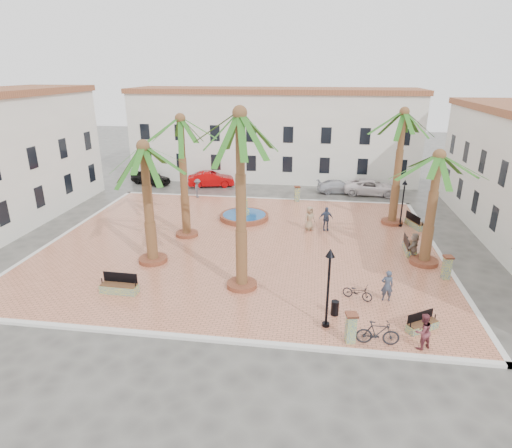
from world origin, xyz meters
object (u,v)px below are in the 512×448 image
at_px(car_white, 371,187).
at_px(palm_s, 240,133).
at_px(palm_nw, 181,132).
at_px(fountain, 244,215).
at_px(pedestrian_fountain_b, 326,219).
at_px(cyclist_b, 423,331).
at_px(bench_ne, 415,223).
at_px(palm_ne, 403,125).
at_px(bollard_e, 447,267).
at_px(bollard_n, 297,194).
at_px(bench_se, 422,325).
at_px(car_silver, 339,187).
at_px(palm_e, 437,171).
at_px(bollard_se, 351,327).
at_px(bicycle_a, 358,292).
at_px(car_black, 150,177).
at_px(car_red, 211,179).
at_px(lamppost_s, 329,275).
at_px(pedestrian_fountain_a, 310,218).
at_px(bench_e, 409,248).
at_px(lamppost_e, 403,195).
at_px(litter_bin, 335,308).
at_px(palm_sw, 144,162).
at_px(pedestrian_east, 414,246).
at_px(pedestrian_north, 198,188).
at_px(bench_s, 119,287).
at_px(cyclist_a, 387,286).
at_px(bicycle_b, 378,333).

bearing_deg(car_white, palm_s, 158.36).
bearing_deg(palm_nw, car_white, 42.93).
distance_m(fountain, pedestrian_fountain_b, 6.62).
bearing_deg(cyclist_b, bench_ne, -129.39).
height_order(palm_ne, bollard_e, palm_ne).
height_order(bollard_n, pedestrian_fountain_b, pedestrian_fountain_b).
bearing_deg(bench_se, car_silver, 63.77).
bearing_deg(palm_ne, bench_ne, -22.15).
relative_size(palm_e, pedestrian_fountain_b, 3.95).
bearing_deg(pedestrian_fountain_b, bench_ne, 1.19).
xyz_separation_m(bollard_se, bicycle_a, (0.60, 3.81, -0.32)).
relative_size(pedestrian_fountain_b, car_black, 0.41).
relative_size(bollard_se, bicycle_a, 0.90).
relative_size(bollard_e, car_red, 0.30).
height_order(bicycle_a, car_black, car_black).
height_order(lamppost_s, bollard_e, lamppost_s).
distance_m(palm_s, pedestrian_fountain_a, 12.42).
bearing_deg(bench_e, lamppost_e, -2.09).
bearing_deg(litter_bin, palm_sw, 157.21).
distance_m(bench_ne, bollard_e, 8.50).
relative_size(bench_se, bench_e, 0.82).
height_order(bollard_n, pedestrian_east, pedestrian_east).
distance_m(pedestrian_north, car_red, 4.49).
distance_m(palm_ne, bollard_se, 17.87).
relative_size(bollard_n, pedestrian_east, 0.83).
bearing_deg(lamppost_s, car_white, 79.10).
relative_size(fountain, car_silver, 0.92).
bearing_deg(palm_s, lamppost_e, 47.46).
height_order(bench_s, cyclist_a, cyclist_a).
distance_m(pedestrian_fountain_b, car_black, 21.38).
xyz_separation_m(lamppost_e, litter_bin, (-5.26, -13.31, -2.08)).
relative_size(palm_ne, bench_s, 4.30).
bearing_deg(car_white, palm_ne, -173.14).
bearing_deg(car_white, palm_sw, 142.22).
distance_m(palm_sw, bench_s, 7.17).
height_order(palm_ne, car_red, palm_ne).
bearing_deg(cyclist_a, bollard_n, -74.66).
bearing_deg(bicycle_a, palm_s, 106.75).
bearing_deg(car_white, pedestrian_north, 105.57).
distance_m(palm_s, bicycle_a, 10.03).
distance_m(bench_ne, car_black, 26.61).
distance_m(bollard_se, pedestrian_fountain_b, 13.82).
xyz_separation_m(lamppost_e, bicycle_b, (-3.51, -15.43, -1.89)).
distance_m(car_red, car_silver, 12.88).
bearing_deg(bench_s, palm_s, 15.77).
relative_size(car_silver, car_white, 0.81).
relative_size(cyclist_a, bicycle_b, 0.91).
bearing_deg(lamppost_s, cyclist_a, 42.34).
bearing_deg(pedestrian_fountain_b, lamppost_e, 4.16).
relative_size(lamppost_e, bollard_n, 2.59).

